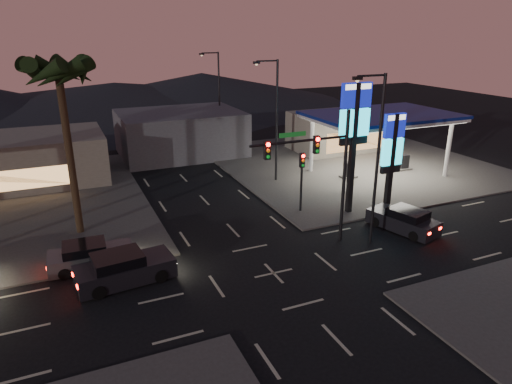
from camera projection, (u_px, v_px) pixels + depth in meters
name	position (u px, v px, depth m)	size (l,w,h in m)	color
ground	(274.00, 273.00, 24.17)	(140.00, 140.00, 0.00)	black
corner_lot_ne	(350.00, 163.00, 44.02)	(24.00, 24.00, 0.12)	#47443F
gas_station	(382.00, 118.00, 38.88)	(12.20, 8.20, 5.47)	silver
convenience_store	(340.00, 131.00, 48.43)	(10.00, 6.00, 4.00)	#726B5B
pylon_sign_tall	(355.00, 123.00, 29.99)	(2.20, 0.35, 9.00)	black
pylon_sign_short	(392.00, 148.00, 30.66)	(1.60, 0.35, 7.00)	black
traffic_signal_mast	(320.00, 161.00, 25.55)	(6.10, 0.39, 8.00)	black
pedestal_signal	(302.00, 173.00, 31.29)	(0.32, 0.39, 4.30)	black
streetlight_near	(376.00, 151.00, 25.69)	(2.14, 0.25, 10.00)	black
streetlight_mid	(275.00, 114.00, 36.89)	(2.14, 0.25, 10.00)	black
streetlight_far	(217.00, 93.00, 48.95)	(2.14, 0.25, 10.00)	black
palm_a	(59.00, 81.00, 25.76)	(4.41, 4.41, 10.86)	black
building_far_west	(2.00, 162.00, 37.13)	(16.00, 8.00, 4.00)	#726B5B
building_far_mid	(181.00, 133.00, 46.59)	(12.00, 9.00, 4.40)	#4C4C51
hill_right	(202.00, 87.00, 80.73)	(50.00, 50.00, 5.00)	black
hill_center	(115.00, 95.00, 75.19)	(60.00, 60.00, 4.00)	black
car_lane_a_front	(124.00, 269.00, 23.09)	(5.12, 2.54, 1.62)	black
car_lane_b_front	(90.00, 256.00, 24.55)	(4.55, 2.05, 1.46)	#525254
suv_station	(404.00, 220.00, 29.12)	(2.99, 4.79, 1.49)	black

